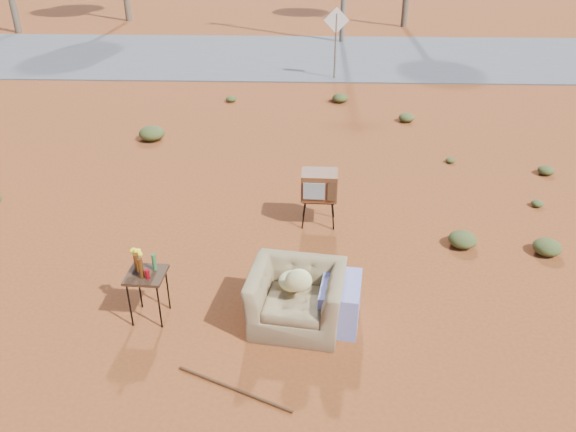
{
  "coord_description": "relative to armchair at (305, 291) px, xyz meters",
  "views": [
    {
      "loc": [
        0.65,
        -5.88,
        4.87
      ],
      "look_at": [
        0.39,
        1.45,
        0.8
      ],
      "focal_mm": 35.0,
      "sensor_mm": 36.0,
      "label": 1
    }
  ],
  "objects": [
    {
      "name": "ground",
      "position": [
        -0.66,
        0.0,
        -0.49
      ],
      "size": [
        140.0,
        140.0,
        0.0
      ],
      "primitive_type": "plane",
      "color": "brown",
      "rests_on": "ground"
    },
    {
      "name": "highway",
      "position": [
        -0.66,
        15.0,
        -0.47
      ],
      "size": [
        140.0,
        7.0,
        0.04
      ],
      "primitive_type": "cube",
      "color": "#565659",
      "rests_on": "ground"
    },
    {
      "name": "armchair",
      "position": [
        0.0,
        0.0,
        0.0
      ],
      "size": [
        1.53,
        0.95,
        1.05
      ],
      "rotation": [
        0.0,
        0.0,
        -0.14
      ],
      "color": "olive",
      "rests_on": "ground"
    },
    {
      "name": "tv_unit",
      "position": [
        0.21,
        2.67,
        0.23
      ],
      "size": [
        0.62,
        0.51,
        0.97
      ],
      "rotation": [
        0.0,
        0.0,
        -0.03
      ],
      "color": "black",
      "rests_on": "ground"
    },
    {
      "name": "side_table",
      "position": [
        -2.09,
        0.06,
        0.24
      ],
      "size": [
        0.52,
        0.52,
        0.99
      ],
      "rotation": [
        0.0,
        0.0,
        -0.05
      ],
      "color": "#331C12",
      "rests_on": "ground"
    },
    {
      "name": "rusty_bar",
      "position": [
        -0.79,
        -1.24,
        -0.47
      ],
      "size": [
        1.38,
        0.66,
        0.04
      ],
      "primitive_type": "cylinder",
      "rotation": [
        0.0,
        1.57,
        -0.43
      ],
      "color": "#512D15",
      "rests_on": "ground"
    },
    {
      "name": "road_sign",
      "position": [
        0.84,
        12.0,
        1.01
      ],
      "size": [
        0.78,
        0.06,
        2.19
      ],
      "color": "brown",
      "rests_on": "ground"
    },
    {
      "name": "scrub_patch",
      "position": [
        -1.49,
        4.41,
        -0.35
      ],
      "size": [
        17.49,
        8.07,
        0.33
      ],
      "color": "#474E22",
      "rests_on": "ground"
    }
  ]
}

